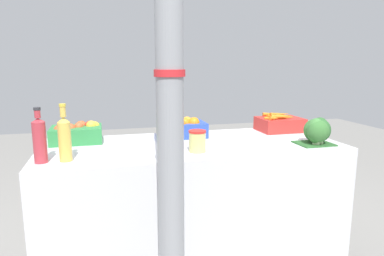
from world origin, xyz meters
TOP-DOWN VIEW (x-y plane):
  - market_table at (0.00, 0.00)m, footprint 1.87×0.77m
  - support_pole at (-0.26, -0.62)m, footprint 0.13×0.13m
  - apple_crate at (-0.71, 0.23)m, footprint 0.32×0.24m
  - orange_crate at (-0.01, 0.22)m, footprint 0.32×0.24m
  - carrot_crate at (0.74, 0.22)m, footprint 0.32×0.24m
  - broccoli_pile at (0.75, -0.23)m, footprint 0.22×0.21m
  - juice_bottle_ruby at (-0.86, -0.22)m, footprint 0.07×0.07m
  - juice_bottle_golden at (-0.74, -0.22)m, footprint 0.07×0.07m
  - pickle_jar at (-0.02, -0.21)m, footprint 0.10×0.10m

SIDE VIEW (x-z plane):
  - market_table at x=0.00m, z-range 0.00..0.83m
  - carrot_crate at x=0.74m, z-range 0.82..0.96m
  - orange_crate at x=-0.01m, z-range 0.82..0.97m
  - apple_crate at x=-0.71m, z-range 0.83..0.96m
  - pickle_jar at x=-0.02m, z-range 0.83..0.96m
  - broccoli_pile at x=0.75m, z-range 0.83..1.01m
  - juice_bottle_ruby at x=-0.86m, z-range 0.81..1.10m
  - juice_bottle_golden at x=-0.74m, z-range 0.81..1.11m
  - support_pole at x=-0.26m, z-range 0.00..2.36m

